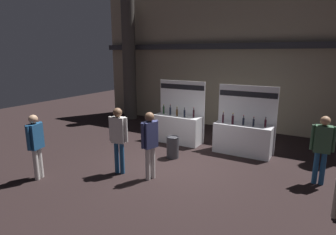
{
  "coord_description": "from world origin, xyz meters",
  "views": [
    {
      "loc": [
        3.65,
        -6.67,
        3.24
      ],
      "look_at": [
        -0.6,
        0.76,
        1.27
      ],
      "focal_mm": 29.86,
      "sensor_mm": 36.0,
      "label": 1
    }
  ],
  "objects_px": {
    "visitor_0": "(36,141)",
    "visitor_5": "(150,140)",
    "visitor_2": "(322,144)",
    "trash_bin": "(173,147)",
    "exhibitor_booth_0": "(178,127)",
    "visitor_3": "(118,135)",
    "exhibitor_booth_1": "(243,136)"
  },
  "relations": [
    {
      "from": "visitor_5",
      "to": "exhibitor_booth_0",
      "type": "bearing_deg",
      "value": -148.26
    },
    {
      "from": "visitor_0",
      "to": "visitor_2",
      "type": "relative_size",
      "value": 0.98
    },
    {
      "from": "exhibitor_booth_1",
      "to": "visitor_3",
      "type": "height_order",
      "value": "exhibitor_booth_1"
    },
    {
      "from": "exhibitor_booth_0",
      "to": "exhibitor_booth_1",
      "type": "bearing_deg",
      "value": -0.38
    },
    {
      "from": "visitor_2",
      "to": "visitor_0",
      "type": "bearing_deg",
      "value": 22.63
    },
    {
      "from": "exhibitor_booth_1",
      "to": "visitor_2",
      "type": "xyz_separation_m",
      "value": [
        2.27,
        -1.25,
        0.48
      ]
    },
    {
      "from": "exhibitor_booth_0",
      "to": "visitor_3",
      "type": "bearing_deg",
      "value": -91.85
    },
    {
      "from": "trash_bin",
      "to": "visitor_0",
      "type": "bearing_deg",
      "value": -127.13
    },
    {
      "from": "exhibitor_booth_1",
      "to": "visitor_0",
      "type": "xyz_separation_m",
      "value": [
        -4.15,
        -4.55,
        0.44
      ]
    },
    {
      "from": "exhibitor_booth_0",
      "to": "visitor_3",
      "type": "xyz_separation_m",
      "value": [
        -0.1,
        -3.25,
        0.5
      ]
    },
    {
      "from": "visitor_0",
      "to": "visitor_5",
      "type": "xyz_separation_m",
      "value": [
        2.57,
        1.44,
        0.05
      ]
    },
    {
      "from": "exhibitor_booth_1",
      "to": "visitor_5",
      "type": "xyz_separation_m",
      "value": [
        -1.58,
        -3.11,
        0.49
      ]
    },
    {
      "from": "visitor_0",
      "to": "visitor_2",
      "type": "xyz_separation_m",
      "value": [
        6.42,
        3.3,
        0.03
      ]
    },
    {
      "from": "exhibitor_booth_0",
      "to": "visitor_0",
      "type": "relative_size",
      "value": 1.31
    },
    {
      "from": "exhibitor_booth_1",
      "to": "trash_bin",
      "type": "height_order",
      "value": "exhibitor_booth_1"
    },
    {
      "from": "visitor_2",
      "to": "exhibitor_booth_1",
      "type": "bearing_deg",
      "value": -33.45
    },
    {
      "from": "visitor_2",
      "to": "visitor_3",
      "type": "relative_size",
      "value": 0.96
    },
    {
      "from": "exhibitor_booth_1",
      "to": "visitor_3",
      "type": "xyz_separation_m",
      "value": [
        -2.51,
        -3.23,
        0.52
      ]
    },
    {
      "from": "exhibitor_booth_0",
      "to": "exhibitor_booth_1",
      "type": "xyz_separation_m",
      "value": [
        2.41,
        -0.02,
        -0.01
      ]
    },
    {
      "from": "trash_bin",
      "to": "visitor_5",
      "type": "bearing_deg",
      "value": -81.94
    },
    {
      "from": "exhibitor_booth_0",
      "to": "visitor_5",
      "type": "relative_size",
      "value": 1.26
    },
    {
      "from": "exhibitor_booth_1",
      "to": "visitor_5",
      "type": "relative_size",
      "value": 1.23
    },
    {
      "from": "trash_bin",
      "to": "visitor_5",
      "type": "height_order",
      "value": "visitor_5"
    },
    {
      "from": "exhibitor_booth_1",
      "to": "trash_bin",
      "type": "bearing_deg",
      "value": -141.02
    },
    {
      "from": "visitor_0",
      "to": "visitor_5",
      "type": "height_order",
      "value": "visitor_5"
    },
    {
      "from": "exhibitor_booth_0",
      "to": "exhibitor_booth_1",
      "type": "relative_size",
      "value": 1.02
    },
    {
      "from": "trash_bin",
      "to": "visitor_5",
      "type": "distance_m",
      "value": 1.82
    },
    {
      "from": "visitor_5",
      "to": "visitor_2",
      "type": "bearing_deg",
      "value": 132.71
    },
    {
      "from": "visitor_2",
      "to": "visitor_5",
      "type": "height_order",
      "value": "visitor_5"
    },
    {
      "from": "exhibitor_booth_0",
      "to": "exhibitor_booth_1",
      "type": "height_order",
      "value": "exhibitor_booth_0"
    },
    {
      "from": "trash_bin",
      "to": "visitor_3",
      "type": "bearing_deg",
      "value": -111.67
    },
    {
      "from": "exhibitor_booth_1",
      "to": "exhibitor_booth_0",
      "type": "bearing_deg",
      "value": 179.62
    }
  ]
}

